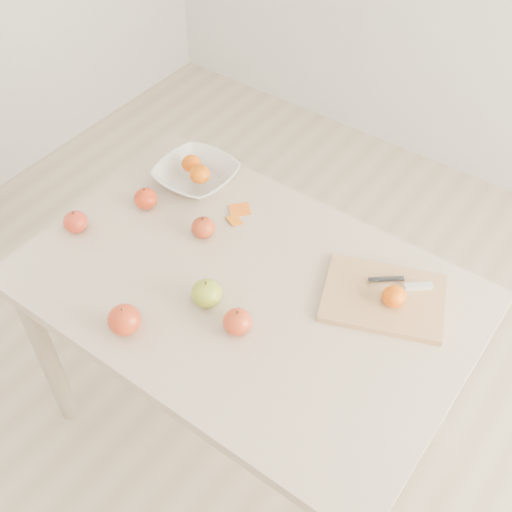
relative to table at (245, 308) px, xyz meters
The scene contains 16 objects.
ground 0.65m from the table, ahead, with size 3.50×3.50×0.00m, color #C6B293.
table is the anchor object (origin of this frame).
cutting_board 0.38m from the table, 28.01° to the left, with size 0.31×0.23×0.02m, color tan.
board_tangerine 0.42m from the table, 24.64° to the left, with size 0.06×0.06×0.05m, color #E45108.
fruit_bowl 0.47m from the table, 146.52° to the left, with size 0.24×0.24×0.06m, color white.
bowl_tangerine_near 0.50m from the table, 147.18° to the left, with size 0.06×0.06×0.05m, color #E06507.
bowl_tangerine_far 0.45m from the table, 145.97° to the left, with size 0.06×0.06×0.06m, color #E46008.
orange_peel_a 0.31m from the table, 129.99° to the left, with size 0.06×0.04×0.00m, color #E15D0F.
orange_peel_b 0.27m from the table, 134.12° to the left, with size 0.04×0.04×0.00m, color orange.
paring_knife 0.46m from the table, 33.23° to the left, with size 0.16×0.09×0.01m.
apple_green 0.18m from the table, 112.16° to the right, with size 0.08×0.08×0.07m, color #60851B.
apple_red_b 0.45m from the table, behind, with size 0.07×0.07×0.06m, color #9C150F.
apple_red_a 0.26m from the table, 158.85° to the left, with size 0.07×0.07×0.06m, color maroon.
apple_red_d 0.55m from the table, 167.16° to the right, with size 0.07×0.07×0.06m, color #A7170D.
apple_red_e 0.20m from the table, 60.22° to the right, with size 0.07×0.07×0.07m, color maroon.
apple_red_c 0.36m from the table, 117.56° to the right, with size 0.08×0.08×0.08m, color #A51217.
Camera 1 is at (0.68, -0.89, 2.06)m, focal length 45.00 mm.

